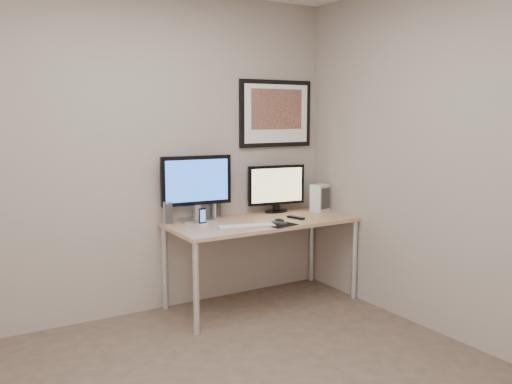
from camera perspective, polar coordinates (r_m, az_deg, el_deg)
room at (r=3.21m, az=-6.16°, el=8.62°), size 3.60×3.60×3.60m
desk at (r=4.58m, az=0.64°, el=-3.79°), size 1.60×0.70×0.73m
framed_art at (r=4.95m, az=2.11°, el=8.26°), size 0.75×0.04×0.60m
monitor_large at (r=4.50m, az=-6.27°, el=0.72°), size 0.60×0.22×0.55m
monitor_tv at (r=4.91m, az=2.16°, el=0.50°), size 0.55×0.16×0.43m
speaker_left at (r=4.42m, az=-9.27°, el=-2.22°), size 0.08×0.08×0.19m
speaker_right at (r=4.68m, az=-4.31°, el=-1.63°), size 0.09×0.09×0.18m
phone_dock at (r=4.37m, az=-5.67°, el=-2.61°), size 0.08×0.08×0.14m
keyboard at (r=4.30m, az=-1.04°, el=-3.60°), size 0.48×0.24×0.02m
mousepad at (r=4.39m, az=2.50°, el=-3.43°), size 0.27×0.25×0.00m
mouse at (r=4.43m, az=2.48°, el=-3.04°), size 0.07×0.12×0.04m
remote at (r=4.65m, az=4.22°, el=-2.67°), size 0.08×0.17×0.02m
fan_unit at (r=5.02m, az=6.76°, el=-0.60°), size 0.19×0.16×0.25m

